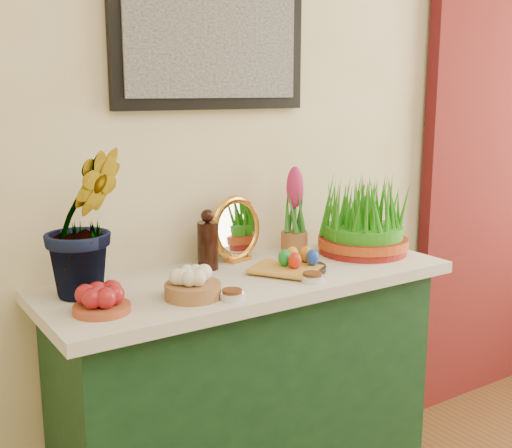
{
  "coord_description": "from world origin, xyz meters",
  "views": [
    {
      "loc": [
        -1.39,
        0.25,
        1.5
      ],
      "look_at": [
        -0.27,
        1.95,
        1.07
      ],
      "focal_mm": 45.0,
      "sensor_mm": 36.0,
      "label": 1
    }
  ],
  "objects_px": {
    "mirror": "(236,229)",
    "book": "(276,275)",
    "hyacinth_green": "(84,198)",
    "wheatgrass_sabzeh": "(364,221)",
    "sideboard": "(248,401)"
  },
  "relations": [
    {
      "from": "wheatgrass_sabzeh",
      "to": "hyacinth_green",
      "type": "bearing_deg",
      "value": 176.15
    },
    {
      "from": "sideboard",
      "to": "wheatgrass_sabzeh",
      "type": "distance_m",
      "value": 0.78
    },
    {
      "from": "book",
      "to": "wheatgrass_sabzeh",
      "type": "bearing_deg",
      "value": -19.48
    },
    {
      "from": "mirror",
      "to": "book",
      "type": "distance_m",
      "value": 0.3
    },
    {
      "from": "mirror",
      "to": "book",
      "type": "height_order",
      "value": "mirror"
    },
    {
      "from": "sideboard",
      "to": "mirror",
      "type": "height_order",
      "value": "mirror"
    },
    {
      "from": "mirror",
      "to": "wheatgrass_sabzeh",
      "type": "height_order",
      "value": "wheatgrass_sabzeh"
    },
    {
      "from": "book",
      "to": "hyacinth_green",
      "type": "bearing_deg",
      "value": 129.56
    },
    {
      "from": "sideboard",
      "to": "hyacinth_green",
      "type": "height_order",
      "value": "hyacinth_green"
    },
    {
      "from": "mirror",
      "to": "wheatgrass_sabzeh",
      "type": "bearing_deg",
      "value": -20.32
    },
    {
      "from": "sideboard",
      "to": "mirror",
      "type": "relative_size",
      "value": 5.34
    },
    {
      "from": "hyacinth_green",
      "to": "wheatgrass_sabzeh",
      "type": "relative_size",
      "value": 1.73
    },
    {
      "from": "sideboard",
      "to": "hyacinth_green",
      "type": "bearing_deg",
      "value": 172.13
    },
    {
      "from": "mirror",
      "to": "wheatgrass_sabzeh",
      "type": "xyz_separation_m",
      "value": [
        0.46,
        -0.17,
        0.01
      ]
    },
    {
      "from": "book",
      "to": "wheatgrass_sabzeh",
      "type": "distance_m",
      "value": 0.5
    }
  ]
}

